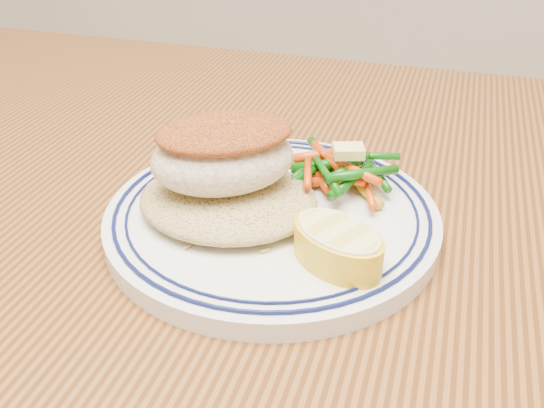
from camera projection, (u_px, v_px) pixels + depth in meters
The scene contains 7 objects.
dining_table at pixel (206, 343), 0.49m from camera, with size 1.50×0.90×0.75m.
plate at pixel (272, 216), 0.46m from camera, with size 0.25×0.25×0.02m.
rice_pilaf at pixel (228, 196), 0.45m from camera, with size 0.13×0.12×0.03m, color #A38C51.
fish_fillet at pixel (223, 153), 0.43m from camera, with size 0.13×0.12×0.05m.
vegetable_pile at pixel (339, 172), 0.48m from camera, with size 0.09×0.09×0.03m.
butter_pat at pixel (349, 151), 0.46m from camera, with size 0.02×0.02×0.01m, color #F1E576.
lemon_wedge at pixel (338, 244), 0.39m from camera, with size 0.09×0.09×0.03m.
Camera 1 is at (0.16, -0.33, 1.00)m, focal length 40.00 mm.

